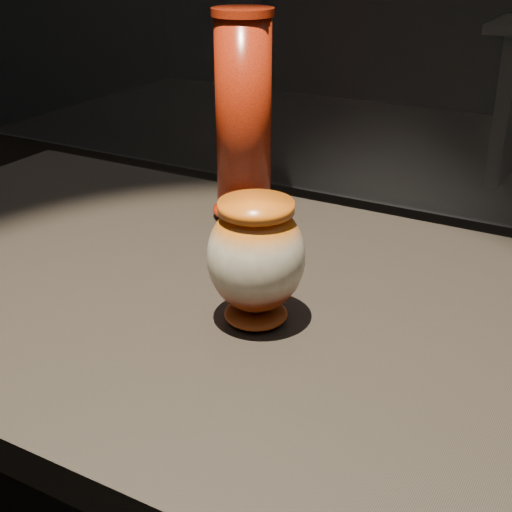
{
  "coord_description": "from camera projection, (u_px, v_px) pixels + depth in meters",
  "views": [
    {
      "loc": [
        0.23,
        -0.79,
        1.39
      ],
      "look_at": [
        -0.18,
        -0.06,
        1.0
      ],
      "focal_mm": 50.0,
      "sensor_mm": 36.0,
      "label": 1
    }
  ],
  "objects": [
    {
      "name": "tall_vase",
      "position": [
        244.0,
        122.0,
        1.23
      ],
      "size": [
        0.15,
        0.15,
        0.36
      ],
      "rotation": [
        0.0,
        0.0,
        -0.36
      ],
      "color": "red",
      "rests_on": "display_plinth"
    },
    {
      "name": "display_plinth",
      "position": [
        381.0,
        493.0,
        1.04
      ],
      "size": [
        2.0,
        0.8,
        0.9
      ],
      "color": "black",
      "rests_on": "ground"
    },
    {
      "name": "main_vase",
      "position": [
        256.0,
        258.0,
        0.92
      ],
      "size": [
        0.14,
        0.14,
        0.17
      ],
      "rotation": [
        0.0,
        0.0,
        0.14
      ],
      "color": "#671F09",
      "rests_on": "display_plinth"
    }
  ]
}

